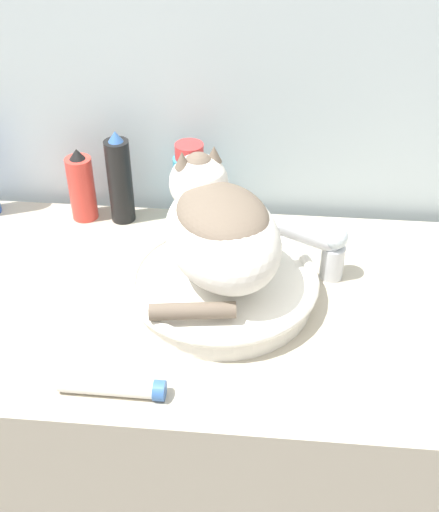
{
  "coord_description": "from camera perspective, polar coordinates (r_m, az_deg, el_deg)",
  "views": [
    {
      "loc": [
        0.08,
        -0.59,
        1.57
      ],
      "look_at": [
        -0.0,
        0.29,
        0.92
      ],
      "focal_mm": 45.0,
      "sensor_mm": 36.0,
      "label": 1
    }
  ],
  "objects": [
    {
      "name": "cream_tube",
      "position": [
        1.01,
        -9.41,
        -11.41
      ],
      "size": [
        0.17,
        0.03,
        0.03
      ],
      "rotation": [
        0.0,
        0.0,
        -0.01
      ],
      "color": "silver",
      "rests_on": "vanity_counter"
    },
    {
      "name": "cat",
      "position": [
        1.09,
        -0.21,
        2.67
      ],
      "size": [
        0.28,
        0.32,
        0.2
      ],
      "rotation": [
        0.0,
        0.0,
        2.04
      ],
      "color": "silver",
      "rests_on": "sink_basin"
    },
    {
      "name": "faucet",
      "position": [
        1.19,
        9.5,
        0.72
      ],
      "size": [
        0.14,
        0.08,
        0.15
      ],
      "rotation": [
        0.0,
        0.0,
        -2.77
      ],
      "color": "silver",
      "rests_on": "vanity_counter"
    },
    {
      "name": "wall_back",
      "position": [
        1.29,
        1.69,
        19.89
      ],
      "size": [
        8.0,
        0.05,
        2.4
      ],
      "color": "silver",
      "rests_on": "ground_plane"
    },
    {
      "name": "hairspray_can_black",
      "position": [
        1.35,
        -8.85,
        6.72
      ],
      "size": [
        0.05,
        0.05,
        0.2
      ],
      "color": "black",
      "rests_on": "vanity_counter"
    },
    {
      "name": "spray_bottle_trigger",
      "position": [
        1.38,
        -12.16,
        6.04
      ],
      "size": [
        0.05,
        0.05,
        0.16
      ],
      "color": "#DB3D33",
      "rests_on": "vanity_counter"
    },
    {
      "name": "sink_basin",
      "position": [
        1.15,
        0.07,
        -2.52
      ],
      "size": [
        0.35,
        0.35,
        0.05
      ],
      "color": "white",
      "rests_on": "vanity_counter"
    },
    {
      "name": "vanity_counter",
      "position": [
        1.46,
        0.15,
        -16.12
      ],
      "size": [
        1.29,
        0.59,
        0.81
      ],
      "color": "#B2A893",
      "rests_on": "ground_plane"
    },
    {
      "name": "mouthwash_bottle",
      "position": [
        1.33,
        -2.61,
        6.21
      ],
      "size": [
        0.07,
        0.07,
        0.18
      ],
      "color": "teal",
      "rests_on": "vanity_counter"
    }
  ]
}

